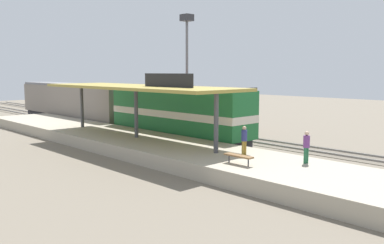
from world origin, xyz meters
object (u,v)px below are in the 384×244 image
Objects in this scene: platform_bench at (239,156)px; person_walking at (306,145)px; locomotive at (177,112)px; freight_car at (184,110)px; passenger_carriage_single at (72,102)px; person_waiting at (244,139)px; light_mast at (187,46)px.

person_walking is at bearing -38.97° from platform_bench.
freight_car is (4.60, 4.25, -0.44)m from locomotive.
locomotive is (6.00, 11.57, 1.07)m from platform_bench.
person_waiting is at bearing -97.93° from passenger_carriage_single.
passenger_carriage_single is at bearing 90.00° from locomotive.
person_waiting is at bearing -120.48° from freight_car.
locomotive is 12.20m from light_mast.
person_waiting is (-11.74, -17.48, -6.54)m from light_mast.
freight_car is at bearing 59.52° from person_waiting.
light_mast is at bearing 53.71° from platform_bench.
light_mast reaches higher than platform_bench.
light_mast is at bearing 56.12° from person_waiting.
light_mast reaches higher than person_walking.
passenger_carriage_single is at bearing 82.07° from person_waiting.
person_walking is (-7.79, -18.09, -0.12)m from freight_car.
passenger_carriage_single reaches higher than person_walking.
light_mast is (13.80, 18.80, 7.05)m from platform_bench.
person_waiting is 3.66m from person_walking.
freight_car reaches higher than platform_bench.
passenger_carriage_single reaches higher than person_waiting.
freight_car is 7.77m from light_mast.
light_mast is at bearing 42.93° from freight_car.
person_waiting is (-3.94, -28.26, -0.46)m from passenger_carriage_single.
freight_car is at bearing 66.71° from person_walking.
freight_car is at bearing 56.18° from platform_bench.
platform_bench is 0.14× the size of freight_car.
locomotive is at bearing 68.99° from person_waiting.
light_mast is 6.84× the size of person_waiting.
freight_car is 1.03× the size of light_mast.
platform_bench is 0.99× the size of person_walking.
light_mast is (7.80, 7.23, 5.99)m from locomotive.
passenger_carriage_single is at bearing 125.91° from light_mast.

